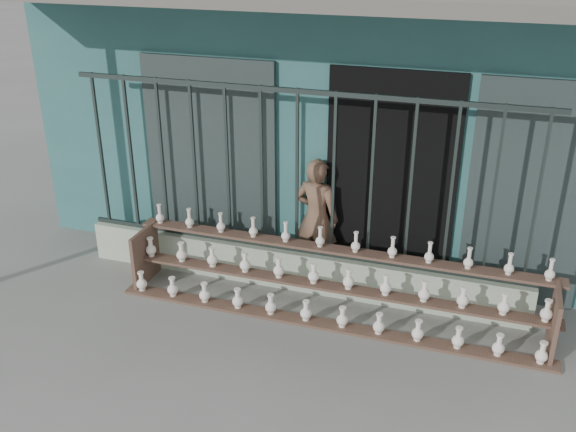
% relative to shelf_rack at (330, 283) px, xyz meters
% --- Properties ---
extents(ground, '(60.00, 60.00, 0.00)m').
position_rel_shelf_rack_xyz_m(ground, '(-0.49, -0.89, -0.36)').
color(ground, slate).
extents(workshop_building, '(7.40, 6.60, 3.21)m').
position_rel_shelf_rack_xyz_m(workshop_building, '(-0.49, 3.34, 1.26)').
color(workshop_building, '#2D605F').
rests_on(workshop_building, ground).
extents(parapet_wall, '(5.00, 0.20, 0.45)m').
position_rel_shelf_rack_xyz_m(parapet_wall, '(-0.49, 0.41, -0.14)').
color(parapet_wall, '#B4C5A9').
rests_on(parapet_wall, ground).
extents(security_fence, '(5.00, 0.04, 1.80)m').
position_rel_shelf_rack_xyz_m(security_fence, '(-0.49, 0.41, 0.99)').
color(security_fence, '#283330').
rests_on(security_fence, parapet_wall).
extents(shelf_rack, '(4.50, 0.68, 0.85)m').
position_rel_shelf_rack_xyz_m(shelf_rack, '(0.00, 0.00, 0.00)').
color(shelf_rack, brown).
rests_on(shelf_rack, ground).
extents(elderly_woman, '(0.56, 0.41, 1.41)m').
position_rel_shelf_rack_xyz_m(elderly_woman, '(-0.38, 0.79, 0.34)').
color(elderly_woman, brown).
rests_on(elderly_woman, ground).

